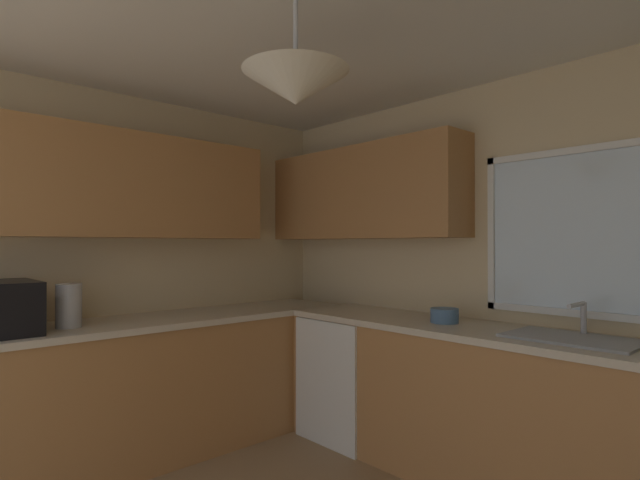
% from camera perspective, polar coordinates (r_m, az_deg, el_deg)
% --- Properties ---
extents(room_shell, '(4.02, 3.54, 2.52)m').
position_cam_1_polar(room_shell, '(2.61, -0.61, 6.00)').
color(room_shell, beige).
rests_on(room_shell, ground_plane).
extents(counter_run_left, '(0.65, 3.15, 0.91)m').
position_cam_1_polar(counter_run_left, '(3.55, -20.73, -15.94)').
color(counter_run_left, '#AD7542').
rests_on(counter_run_left, ground_plane).
extents(counter_run_back, '(3.11, 0.65, 0.91)m').
position_cam_1_polar(counter_run_back, '(3.14, 21.10, -18.05)').
color(counter_run_back, '#AD7542').
rests_on(counter_run_back, ground_plane).
extents(dishwasher, '(0.60, 0.60, 0.87)m').
position_cam_1_polar(dishwasher, '(3.78, 3.85, -15.39)').
color(dishwasher, white).
rests_on(dishwasher, ground_plane).
extents(kettle, '(0.14, 0.14, 0.26)m').
position_cam_1_polar(kettle, '(3.30, -27.00, -6.77)').
color(kettle, '#B7B7BC').
rests_on(kettle, counter_run_left).
extents(sink_assembly, '(0.63, 0.40, 0.19)m').
position_cam_1_polar(sink_assembly, '(2.90, 27.13, -10.00)').
color(sink_assembly, '#9EA0A5').
rests_on(sink_assembly, counter_run_back).
extents(bowl, '(0.17, 0.17, 0.09)m').
position_cam_1_polar(bowl, '(3.24, 14.17, -8.45)').
color(bowl, '#4C7099').
rests_on(bowl, counter_run_back).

